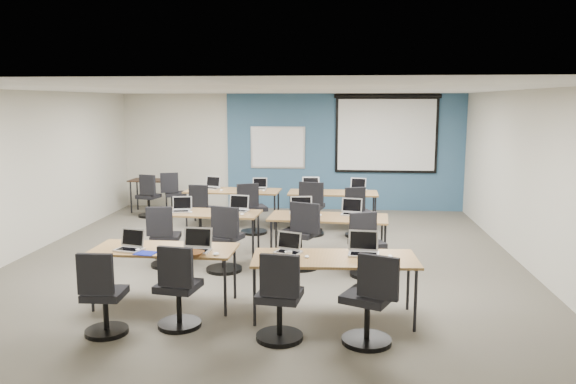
# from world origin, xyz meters

# --- Properties ---
(floor) EXTENTS (8.00, 9.00, 0.02)m
(floor) POSITION_xyz_m (0.00, 0.00, 0.00)
(floor) COLOR #6B6354
(floor) RESTS_ON ground
(ceiling) EXTENTS (8.00, 9.00, 0.02)m
(ceiling) POSITION_xyz_m (0.00, 0.00, 2.70)
(ceiling) COLOR white
(ceiling) RESTS_ON ground
(wall_back) EXTENTS (8.00, 0.04, 2.70)m
(wall_back) POSITION_xyz_m (0.00, 4.50, 1.35)
(wall_back) COLOR beige
(wall_back) RESTS_ON ground
(wall_front) EXTENTS (8.00, 0.04, 2.70)m
(wall_front) POSITION_xyz_m (0.00, -4.50, 1.35)
(wall_front) COLOR beige
(wall_front) RESTS_ON ground
(wall_left) EXTENTS (0.04, 9.00, 2.70)m
(wall_left) POSITION_xyz_m (-4.00, 0.00, 1.35)
(wall_left) COLOR beige
(wall_left) RESTS_ON ground
(wall_right) EXTENTS (0.04, 9.00, 2.70)m
(wall_right) POSITION_xyz_m (4.00, 0.00, 1.35)
(wall_right) COLOR beige
(wall_right) RESTS_ON ground
(blue_accent_panel) EXTENTS (5.50, 0.04, 2.70)m
(blue_accent_panel) POSITION_xyz_m (1.25, 4.47, 1.35)
(blue_accent_panel) COLOR #3D5977
(blue_accent_panel) RESTS_ON wall_back
(whiteboard) EXTENTS (1.28, 0.03, 0.98)m
(whiteboard) POSITION_xyz_m (-0.30, 4.43, 1.45)
(whiteboard) COLOR silver
(whiteboard) RESTS_ON wall_back
(projector_screen) EXTENTS (2.40, 0.10, 1.82)m
(projector_screen) POSITION_xyz_m (2.20, 4.41, 1.89)
(projector_screen) COLOR black
(projector_screen) RESTS_ON wall_back
(training_table_front_left) EXTENTS (1.75, 0.73, 0.73)m
(training_table_front_left) POSITION_xyz_m (-0.99, -2.06, 0.68)
(training_table_front_left) COLOR brown
(training_table_front_left) RESTS_ON floor
(training_table_front_right) EXTENTS (1.90, 0.79, 0.73)m
(training_table_front_right) POSITION_xyz_m (1.11, -2.29, 0.69)
(training_table_front_right) COLOR brown
(training_table_front_right) RESTS_ON floor
(training_table_mid_left) EXTENTS (1.70, 0.71, 0.73)m
(training_table_mid_left) POSITION_xyz_m (-0.99, 0.22, 0.68)
(training_table_mid_left) COLOR #9D663C
(training_table_mid_left) RESTS_ON floor
(training_table_mid_right) EXTENTS (1.85, 0.77, 0.73)m
(training_table_mid_right) POSITION_xyz_m (0.98, 0.05, 0.69)
(training_table_mid_right) COLOR olive
(training_table_mid_right) RESTS_ON floor
(training_table_back_left) EXTENTS (1.91, 0.79, 0.73)m
(training_table_back_left) POSITION_xyz_m (-1.01, 2.54, 0.69)
(training_table_back_left) COLOR brown
(training_table_back_left) RESTS_ON floor
(training_table_back_right) EXTENTS (1.77, 0.74, 0.73)m
(training_table_back_right) POSITION_xyz_m (1.02, 2.46, 0.68)
(training_table_back_right) COLOR brown
(training_table_back_right) RESTS_ON floor
(laptop_0) EXTENTS (0.32, 0.27, 0.24)m
(laptop_0) POSITION_xyz_m (-1.38, -2.17, 0.79)
(laptop_0) COLOR #B5B5C3
(laptop_0) RESTS_ON training_table_front_left
(mouse_0) EXTENTS (0.07, 0.11, 0.04)m
(mouse_0) POSITION_xyz_m (-1.26, -2.24, 0.74)
(mouse_0) COLOR white
(mouse_0) RESTS_ON training_table_front_left
(task_chair_0) EXTENTS (0.47, 0.47, 0.95)m
(task_chair_0) POSITION_xyz_m (-1.37, -3.04, 0.39)
(task_chair_0) COLOR black
(task_chair_0) RESTS_ON floor
(laptop_1) EXTENTS (0.35, 0.30, 0.27)m
(laptop_1) POSITION_xyz_m (-0.57, -2.15, 0.80)
(laptop_1) COLOR #A1A0AC
(laptop_1) RESTS_ON training_table_front_left
(mouse_1) EXTENTS (0.08, 0.11, 0.04)m
(mouse_1) POSITION_xyz_m (-0.29, -2.32, 0.74)
(mouse_1) COLOR white
(mouse_1) RESTS_ON training_table_front_left
(task_chair_1) EXTENTS (0.49, 0.49, 0.97)m
(task_chair_1) POSITION_xyz_m (-0.62, -2.77, 0.40)
(task_chair_1) COLOR black
(task_chair_1) RESTS_ON floor
(laptop_2) EXTENTS (0.30, 0.26, 0.23)m
(laptop_2) POSITION_xyz_m (0.55, -2.12, 0.79)
(laptop_2) COLOR #A7A6A9
(laptop_2) RESTS_ON training_table_front_right
(mouse_2) EXTENTS (0.06, 0.09, 0.03)m
(mouse_2) POSITION_xyz_m (0.78, -2.33, 0.74)
(mouse_2) COLOR white
(mouse_2) RESTS_ON training_table_front_right
(task_chair_2) EXTENTS (0.51, 0.51, 0.99)m
(task_chair_2) POSITION_xyz_m (0.54, -3.01, 0.41)
(task_chair_2) COLOR black
(task_chair_2) RESTS_ON floor
(laptop_3) EXTENTS (0.35, 0.30, 0.27)m
(laptop_3) POSITION_xyz_m (1.44, -2.11, 0.80)
(laptop_3) COLOR #BDBDC1
(laptop_3) RESTS_ON training_table_front_right
(mouse_3) EXTENTS (0.06, 0.09, 0.03)m
(mouse_3) POSITION_xyz_m (1.75, -2.22, 0.74)
(mouse_3) COLOR white
(mouse_3) RESTS_ON training_table_front_right
(task_chair_3) EXTENTS (0.56, 0.53, 1.01)m
(task_chair_3) POSITION_xyz_m (1.48, -3.02, 0.42)
(task_chair_3) COLOR black
(task_chair_3) RESTS_ON floor
(laptop_4) EXTENTS (0.31, 0.27, 0.24)m
(laptop_4) POSITION_xyz_m (-1.44, 0.23, 0.79)
(laptop_4) COLOR #BAB9C3
(laptop_4) RESTS_ON training_table_mid_left
(mouse_4) EXTENTS (0.07, 0.10, 0.03)m
(mouse_4) POSITION_xyz_m (-1.25, 0.15, 0.74)
(mouse_4) COLOR white
(mouse_4) RESTS_ON training_table_mid_left
(task_chair_4) EXTENTS (0.48, 0.48, 0.97)m
(task_chair_4) POSITION_xyz_m (-1.50, -0.49, 0.40)
(task_chair_4) COLOR black
(task_chair_4) RESTS_ON floor
(laptop_5) EXTENTS (0.34, 0.29, 0.25)m
(laptop_5) POSITION_xyz_m (-0.51, 0.37, 0.79)
(laptop_5) COLOR #A2A3AD
(laptop_5) RESTS_ON training_table_mid_left
(mouse_5) EXTENTS (0.09, 0.11, 0.03)m
(mouse_5) POSITION_xyz_m (-0.39, 0.04, 0.74)
(mouse_5) COLOR white
(mouse_5) RESTS_ON training_table_mid_left
(task_chair_5) EXTENTS (0.56, 0.54, 1.02)m
(task_chair_5) POSITION_xyz_m (-0.54, -0.64, 0.42)
(task_chair_5) COLOR black
(task_chair_5) RESTS_ON floor
(laptop_6) EXTENTS (0.35, 0.30, 0.27)m
(laptop_6) POSITION_xyz_m (0.53, 0.27, 0.80)
(laptop_6) COLOR #AFB0BA
(laptop_6) RESTS_ON training_table_mid_right
(mouse_6) EXTENTS (0.08, 0.11, 0.04)m
(mouse_6) POSITION_xyz_m (0.84, 0.09, 0.74)
(mouse_6) COLOR white
(mouse_6) RESTS_ON training_table_mid_right
(task_chair_6) EXTENTS (0.61, 0.57, 1.05)m
(task_chair_6) POSITION_xyz_m (0.59, -0.37, 0.44)
(task_chair_6) COLOR black
(task_chair_6) RESTS_ON floor
(laptop_7) EXTENTS (0.33, 0.28, 0.25)m
(laptop_7) POSITION_xyz_m (1.35, 0.26, 0.79)
(laptop_7) COLOR silver
(laptop_7) RESTS_ON training_table_mid_right
(mouse_7) EXTENTS (0.08, 0.10, 0.03)m
(mouse_7) POSITION_xyz_m (1.68, 0.06, 0.74)
(mouse_7) COLOR white
(mouse_7) RESTS_ON training_table_mid_right
(task_chair_7) EXTENTS (0.52, 0.49, 0.98)m
(task_chair_7) POSITION_xyz_m (1.54, -0.69, 0.40)
(task_chair_7) COLOR black
(task_chair_7) RESTS_ON floor
(laptop_8) EXTENTS (0.33, 0.28, 0.25)m
(laptop_8) POSITION_xyz_m (-1.48, 2.71, 0.79)
(laptop_8) COLOR silver
(laptop_8) RESTS_ON training_table_back_left
(mouse_8) EXTENTS (0.07, 0.10, 0.03)m
(mouse_8) POSITION_xyz_m (-1.23, 2.42, 0.74)
(mouse_8) COLOR white
(mouse_8) RESTS_ON training_table_back_left
(task_chair_8) EXTENTS (0.46, 0.46, 0.95)m
(task_chair_8) POSITION_xyz_m (-1.55, 1.86, 0.39)
(task_chair_8) COLOR black
(task_chair_8) RESTS_ON floor
(laptop_9) EXTENTS (0.30, 0.25, 0.23)m
(laptop_9) POSITION_xyz_m (-0.49, 2.70, 0.79)
(laptop_9) COLOR silver
(laptop_9) RESTS_ON training_table_back_left
(mouse_9) EXTENTS (0.05, 0.09, 0.03)m
(mouse_9) POSITION_xyz_m (-0.37, 2.46, 0.74)
(mouse_9) COLOR white
(mouse_9) RESTS_ON training_table_back_left
(task_chair_9) EXTENTS (0.54, 0.51, 0.99)m
(task_chair_9) POSITION_xyz_m (-0.51, 1.82, 0.41)
(task_chair_9) COLOR black
(task_chair_9) RESTS_ON floor
(laptop_10) EXTENTS (0.35, 0.30, 0.26)m
(laptop_10) POSITION_xyz_m (0.56, 2.67, 0.79)
(laptop_10) COLOR #A9A9B1
(laptop_10) RESTS_ON training_table_back_right
(mouse_10) EXTENTS (0.08, 0.11, 0.03)m
(mouse_10) POSITION_xyz_m (0.67, 2.45, 0.74)
(mouse_10) COLOR white
(mouse_10) RESTS_ON training_table_back_right
(task_chair_10) EXTENTS (0.57, 0.57, 1.05)m
(task_chair_10) POSITION_xyz_m (0.60, 1.80, 0.43)
(task_chair_10) COLOR black
(task_chair_10) RESTS_ON floor
(laptop_11) EXTENTS (0.32, 0.27, 0.24)m
(laptop_11) POSITION_xyz_m (1.53, 2.77, 0.79)
(laptop_11) COLOR #A5A6B0
(laptop_11) RESTS_ON training_table_back_right
(mouse_11) EXTENTS (0.06, 0.09, 0.03)m
(mouse_11) POSITION_xyz_m (1.63, 2.55, 0.74)
(mouse_11) COLOR white
(mouse_11) RESTS_ON training_table_back_right
(task_chair_11) EXTENTS (0.49, 0.48, 0.96)m
(task_chair_11) POSITION_xyz_m (1.49, 1.75, 0.39)
(task_chair_11) COLOR black
(task_chair_11) RESTS_ON floor
(blue_mousepad) EXTENTS (0.27, 0.24, 0.01)m
(blue_mousepad) POSITION_xyz_m (-1.14, -2.32, 0.73)
(blue_mousepad) COLOR #0C178C
(blue_mousepad) RESTS_ON training_table_front_left
(snack_bowl) EXTENTS (0.36, 0.36, 0.07)m
(snack_bowl) POSITION_xyz_m (-0.54, -2.42, 0.76)
(snack_bowl) COLOR brown
(snack_bowl) RESTS_ON training_table_front_left
(snack_plate) EXTENTS (0.20, 0.20, 0.01)m
(snack_plate) POSITION_xyz_m (0.56, -2.42, 0.74)
(snack_plate) COLOR white
(snack_plate) RESTS_ON training_table_front_right
(coffee_cup) EXTENTS (0.08, 0.08, 0.07)m
(coffee_cup) POSITION_xyz_m (0.58, -2.41, 0.78)
(coffee_cup) COLOR white
(coffee_cup) RESTS_ON snack_plate
(utility_table) EXTENTS (0.94, 0.52, 0.75)m
(utility_table) POSITION_xyz_m (-3.15, 3.76, 0.66)
(utility_table) COLOR #2F1F17
(utility_table) RESTS_ON floor
(spare_chair_a) EXTENTS (0.50, 0.48, 0.96)m
(spare_chair_a) POSITION_xyz_m (-2.54, 3.47, 0.40)
(spare_chair_a) COLOR black
(spare_chair_a) RESTS_ON floor
(spare_chair_b) EXTENTS (0.48, 0.47, 0.96)m
(spare_chair_b) POSITION_xyz_m (-3.02, 3.16, 0.39)
(spare_chair_b) COLOR black
(spare_chair_b) RESTS_ON floor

